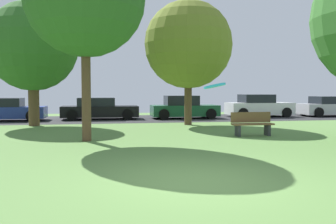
{
  "coord_description": "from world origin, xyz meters",
  "views": [
    {
      "loc": [
        -1.77,
        -6.6,
        1.71
      ],
      "look_at": [
        0.0,
        3.06,
        1.15
      ],
      "focal_mm": 39.31,
      "sensor_mm": 36.0,
      "label": 1
    }
  ],
  "objects_px": {
    "frisbee_disc": "(215,86)",
    "parked_car_silver": "(331,107)",
    "parked_car_white": "(259,107)",
    "park_bench": "(252,124)",
    "oak_tree_right": "(33,46)",
    "parked_car_blue": "(7,110)",
    "birch_tree_lone": "(188,45)",
    "parked_car_green": "(184,108)",
    "parked_car_black": "(99,109)"
  },
  "relations": [
    {
      "from": "parked_car_black",
      "to": "park_bench",
      "type": "bearing_deg",
      "value": -58.67
    },
    {
      "from": "park_bench",
      "to": "oak_tree_right",
      "type": "bearing_deg",
      "value": -32.88
    },
    {
      "from": "oak_tree_right",
      "to": "birch_tree_lone",
      "type": "xyz_separation_m",
      "value": [
        7.59,
        -0.83,
        0.15
      ]
    },
    {
      "from": "oak_tree_right",
      "to": "frisbee_disc",
      "type": "distance_m",
      "value": 15.49
    },
    {
      "from": "frisbee_disc",
      "to": "parked_car_black",
      "type": "height_order",
      "value": "frisbee_disc"
    },
    {
      "from": "parked_car_white",
      "to": "park_bench",
      "type": "relative_size",
      "value": 2.65
    },
    {
      "from": "frisbee_disc",
      "to": "parked_car_silver",
      "type": "height_order",
      "value": "frisbee_disc"
    },
    {
      "from": "frisbee_disc",
      "to": "parked_car_green",
      "type": "bearing_deg",
      "value": 78.31
    },
    {
      "from": "birch_tree_lone",
      "to": "parked_car_green",
      "type": "xyz_separation_m",
      "value": [
        0.75,
        4.26,
        -3.39
      ]
    },
    {
      "from": "frisbee_disc",
      "to": "parked_car_white",
      "type": "bearing_deg",
      "value": 64.28
    },
    {
      "from": "oak_tree_right",
      "to": "birch_tree_lone",
      "type": "distance_m",
      "value": 7.64
    },
    {
      "from": "birch_tree_lone",
      "to": "frisbee_disc",
      "type": "height_order",
      "value": "birch_tree_lone"
    },
    {
      "from": "parked_car_silver",
      "to": "parked_car_green",
      "type": "bearing_deg",
      "value": -178.57
    },
    {
      "from": "parked_car_green",
      "to": "park_bench",
      "type": "xyz_separation_m",
      "value": [
        0.58,
        -9.2,
        -0.18
      ]
    },
    {
      "from": "parked_car_white",
      "to": "parked_car_black",
      "type": "bearing_deg",
      "value": -178.84
    },
    {
      "from": "parked_car_white",
      "to": "park_bench",
      "type": "bearing_deg",
      "value": -115.5
    },
    {
      "from": "frisbee_disc",
      "to": "parked_car_black",
      "type": "bearing_deg",
      "value": 94.54
    },
    {
      "from": "birch_tree_lone",
      "to": "parked_car_silver",
      "type": "relative_size",
      "value": 1.39
    },
    {
      "from": "oak_tree_right",
      "to": "parked_car_blue",
      "type": "relative_size",
      "value": 1.47
    },
    {
      "from": "oak_tree_right",
      "to": "frisbee_disc",
      "type": "height_order",
      "value": "oak_tree_right"
    },
    {
      "from": "park_bench",
      "to": "parked_car_white",
      "type": "bearing_deg",
      "value": -115.5
    },
    {
      "from": "frisbee_disc",
      "to": "parked_car_blue",
      "type": "bearing_deg",
      "value": 110.24
    },
    {
      "from": "parked_car_white",
      "to": "parked_car_silver",
      "type": "relative_size",
      "value": 0.94
    },
    {
      "from": "oak_tree_right",
      "to": "park_bench",
      "type": "xyz_separation_m",
      "value": [
        8.92,
        -5.77,
        -3.42
      ]
    },
    {
      "from": "oak_tree_right",
      "to": "parked_car_black",
      "type": "distance_m",
      "value": 5.88
    },
    {
      "from": "frisbee_disc",
      "to": "parked_car_silver",
      "type": "relative_size",
      "value": 0.08
    },
    {
      "from": "oak_tree_right",
      "to": "parked_car_silver",
      "type": "bearing_deg",
      "value": 11.16
    },
    {
      "from": "parked_car_black",
      "to": "park_bench",
      "type": "height_order",
      "value": "parked_car_black"
    },
    {
      "from": "birch_tree_lone",
      "to": "parked_car_white",
      "type": "distance_m",
      "value": 8.33
    },
    {
      "from": "frisbee_disc",
      "to": "parked_car_black",
      "type": "distance_m",
      "value": 18.46
    },
    {
      "from": "frisbee_disc",
      "to": "parked_car_green",
      "type": "xyz_separation_m",
      "value": [
        3.74,
        18.08,
        -1.13
      ]
    },
    {
      "from": "parked_car_blue",
      "to": "parked_car_white",
      "type": "bearing_deg",
      "value": 1.96
    },
    {
      "from": "frisbee_disc",
      "to": "parked_car_green",
      "type": "relative_size",
      "value": 0.09
    },
    {
      "from": "birch_tree_lone",
      "to": "parked_car_white",
      "type": "relative_size",
      "value": 1.47
    },
    {
      "from": "birch_tree_lone",
      "to": "parked_car_black",
      "type": "height_order",
      "value": "birch_tree_lone"
    },
    {
      "from": "parked_car_black",
      "to": "parked_car_green",
      "type": "xyz_separation_m",
      "value": [
        5.2,
        -0.29,
        0.04
      ]
    },
    {
      "from": "frisbee_disc",
      "to": "parked_car_blue",
      "type": "distance_m",
      "value": 19.27
    },
    {
      "from": "parked_car_white",
      "to": "parked_car_silver",
      "type": "distance_m",
      "value": 5.2
    },
    {
      "from": "frisbee_disc",
      "to": "parked_car_white",
      "type": "distance_m",
      "value": 20.65
    },
    {
      "from": "parked_car_blue",
      "to": "parked_car_green",
      "type": "xyz_separation_m",
      "value": [
        10.4,
        0.03,
        0.04
      ]
    },
    {
      "from": "parked_car_black",
      "to": "parked_car_silver",
      "type": "xyz_separation_m",
      "value": [
        15.61,
        -0.03,
        0.02
      ]
    },
    {
      "from": "oak_tree_right",
      "to": "parked_car_blue",
      "type": "height_order",
      "value": "oak_tree_right"
    },
    {
      "from": "birch_tree_lone",
      "to": "parked_car_white",
      "type": "bearing_deg",
      "value": 38.68
    },
    {
      "from": "parked_car_blue",
      "to": "park_bench",
      "type": "relative_size",
      "value": 2.6
    },
    {
      "from": "parked_car_green",
      "to": "frisbee_disc",
      "type": "bearing_deg",
      "value": -101.69
    },
    {
      "from": "birch_tree_lone",
      "to": "parked_car_green",
      "type": "distance_m",
      "value": 5.5
    },
    {
      "from": "parked_car_white",
      "to": "park_bench",
      "type": "distance_m",
      "value": 10.76
    },
    {
      "from": "oak_tree_right",
      "to": "parked_car_white",
      "type": "bearing_deg",
      "value": 16.21
    },
    {
      "from": "park_bench",
      "to": "parked_car_blue",
      "type": "bearing_deg",
      "value": -39.89
    },
    {
      "from": "parked_car_green",
      "to": "parked_car_silver",
      "type": "relative_size",
      "value": 0.92
    }
  ]
}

